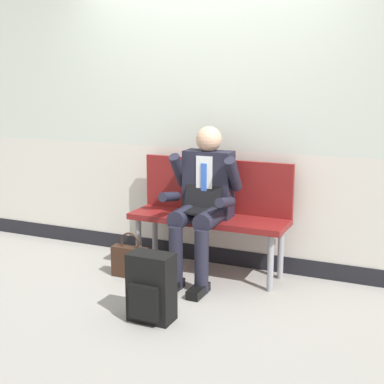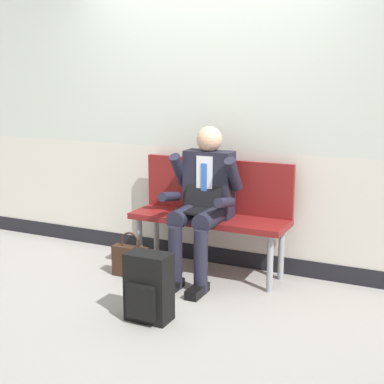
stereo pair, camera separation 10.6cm
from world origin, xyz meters
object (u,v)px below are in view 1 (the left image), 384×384
object	(u,v)px
handbag	(130,261)
bench_with_person	(212,207)
person_seated	(202,200)
backpack	(151,288)

from	to	relation	value
handbag	bench_with_person	bearing A→B (deg)	35.74
bench_with_person	person_seated	xyz separation A→B (m)	(0.00, -0.20, 0.11)
backpack	handbag	bearing A→B (deg)	130.03
person_seated	backpack	distance (m)	0.98
backpack	person_seated	bearing A→B (deg)	89.29
bench_with_person	backpack	world-z (taller)	bench_with_person
bench_with_person	person_seated	world-z (taller)	person_seated
handbag	person_seated	bearing A→B (deg)	19.81
backpack	handbag	distance (m)	0.87
bench_with_person	backpack	distance (m)	1.13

